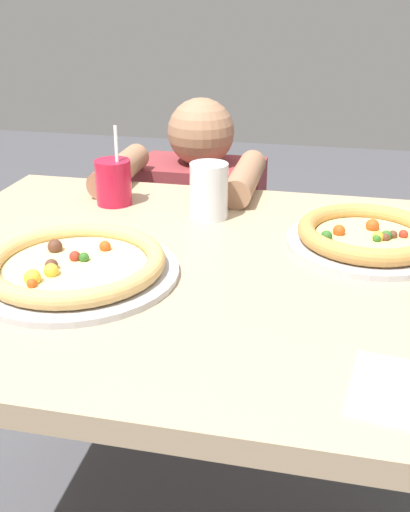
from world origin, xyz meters
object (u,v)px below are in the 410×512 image
pizza_near (75,266)px  water_cup_clear (209,190)px  drink_cup_colored (114,182)px  pizza_far (368,236)px  diner_seated (201,264)px

pizza_near → water_cup_clear: 0.38m
drink_cup_colored → pizza_far: bearing=-13.3°
drink_cup_colored → water_cup_clear: size_ratio=1.50×
drink_cup_colored → water_cup_clear: bearing=-10.6°
pizza_near → diner_seated: bearing=85.8°
pizza_near → pizza_far: 0.56m
pizza_near → drink_cup_colored: 0.39m
diner_seated → water_cup_clear: bearing=-74.9°
water_cup_clear → pizza_far: bearing=-15.1°
drink_cup_colored → diner_seated: (0.12, 0.37, -0.37)m
pizza_near → water_cup_clear: water_cup_clear is taller
pizza_far → diner_seated: diner_seated is taller
pizza_far → drink_cup_colored: size_ratio=1.71×
pizza_near → drink_cup_colored: (-0.07, 0.38, 0.03)m
pizza_near → drink_cup_colored: drink_cup_colored is taller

